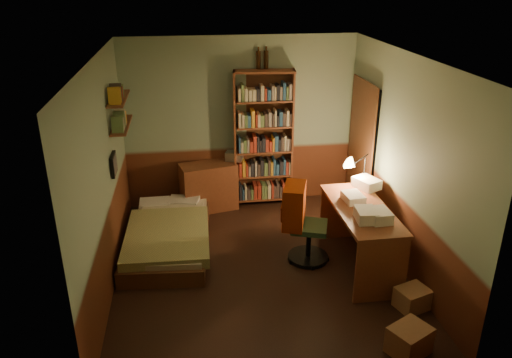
{
  "coord_description": "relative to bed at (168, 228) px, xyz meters",
  "views": [
    {
      "loc": [
        -0.78,
        -5.3,
        3.46
      ],
      "look_at": [
        0.0,
        0.25,
        1.1
      ],
      "focal_mm": 35.0,
      "sensor_mm": 36.0,
      "label": 1
    }
  ],
  "objects": [
    {
      "name": "bookshelf",
      "position": [
        1.48,
        1.19,
        0.78
      ],
      "size": [
        0.93,
        0.39,
        2.12
      ],
      "primitive_type": "cube",
      "rotation": [
        0.0,
        0.0,
        -0.12
      ],
      "color": "brown",
      "rests_on": "ground"
    },
    {
      "name": "cardboard_box_b",
      "position": [
        2.69,
        -1.7,
        -0.16
      ],
      "size": [
        0.41,
        0.37,
        0.24
      ],
      "primitive_type": "cube",
      "rotation": [
        0.0,
        0.0,
        0.33
      ],
      "color": "#9D6F49",
      "rests_on": "ground"
    },
    {
      "name": "office_chair",
      "position": [
        1.79,
        -0.56,
        0.19
      ],
      "size": [
        0.57,
        0.54,
        0.94
      ],
      "primitive_type": "cube",
      "rotation": [
        0.0,
        0.0,
        -0.31
      ],
      "color": "#2C4C2D",
      "rests_on": "ground"
    },
    {
      "name": "floor",
      "position": [
        1.13,
        -0.66,
        -0.29
      ],
      "size": [
        3.5,
        4.0,
        0.02
      ],
      "primitive_type": "cube",
      "color": "black",
      "rests_on": "ground"
    },
    {
      "name": "door_trim",
      "position": [
        2.82,
        0.64,
        0.72
      ],
      "size": [
        0.02,
        0.98,
        2.08
      ],
      "primitive_type": "cube",
      "color": "#432514",
      "rests_on": "ground"
    },
    {
      "name": "desk",
      "position": [
        2.37,
        -0.79,
        0.12
      ],
      "size": [
        0.64,
        1.52,
        0.81
      ],
      "primitive_type": "cube",
      "rotation": [
        0.0,
        0.0,
        0.01
      ],
      "color": "brown",
      "rests_on": "ground"
    },
    {
      "name": "wall_shelf_lower",
      "position": [
        -0.51,
        0.44,
        1.32
      ],
      "size": [
        0.2,
        0.9,
        0.03
      ],
      "primitive_type": "cube",
      "color": "brown",
      "rests_on": "wall_left"
    },
    {
      "name": "ceiling",
      "position": [
        1.13,
        -0.66,
        2.33
      ],
      "size": [
        3.5,
        4.0,
        0.02
      ],
      "primitive_type": "cube",
      "color": "silver",
      "rests_on": "wall_back"
    },
    {
      "name": "bottle_right",
      "position": [
        1.52,
        1.3,
        1.97
      ],
      "size": [
        0.08,
        0.08,
        0.26
      ],
      "primitive_type": "cylinder",
      "rotation": [
        0.0,
        0.0,
        -0.12
      ],
      "color": "black",
      "rests_on": "bookshelf"
    },
    {
      "name": "bed",
      "position": [
        0.0,
        0.0,
        0.0
      ],
      "size": [
        1.16,
        1.97,
        0.56
      ],
      "primitive_type": "cube",
      "rotation": [
        0.0,
        0.0,
        -0.08
      ],
      "color": "olive",
      "rests_on": "ground"
    },
    {
      "name": "wall_front",
      "position": [
        1.13,
        -2.67,
        1.02
      ],
      "size": [
        3.5,
        0.02,
        2.6
      ],
      "primitive_type": "cube",
      "color": "gray",
      "rests_on": "ground"
    },
    {
      "name": "bottle_left",
      "position": [
        1.41,
        1.3,
        1.96
      ],
      "size": [
        0.09,
        0.09,
        0.26
      ],
      "primitive_type": "cylinder",
      "rotation": [
        0.0,
        0.0,
        -0.35
      ],
      "color": "black",
      "rests_on": "bookshelf"
    },
    {
      "name": "paper_stack",
      "position": [
        2.62,
        -0.22,
        0.59
      ],
      "size": [
        0.36,
        0.4,
        0.13
      ],
      "primitive_type": "cube",
      "rotation": [
        0.0,
        0.0,
        0.43
      ],
      "color": "silver",
      "rests_on": "desk"
    },
    {
      "name": "wall_shelf_upper",
      "position": [
        -0.51,
        0.44,
        1.67
      ],
      "size": [
        0.2,
        0.9,
        0.03
      ],
      "primitive_type": "cube",
      "color": "brown",
      "rests_on": "wall_left"
    },
    {
      "name": "desk_lamp",
      "position": [
        2.65,
        -0.04,
        0.79
      ],
      "size": [
        0.17,
        0.17,
        0.53
      ],
      "primitive_type": "cone",
      "rotation": [
        0.0,
        0.0,
        0.08
      ],
      "color": "black",
      "rests_on": "desk"
    },
    {
      "name": "dresser",
      "position": [
        0.61,
        1.1,
        0.09
      ],
      "size": [
        0.91,
        0.59,
        0.74
      ],
      "primitive_type": "cube",
      "rotation": [
        0.0,
        0.0,
        0.23
      ],
      "color": "brown",
      "rests_on": "ground"
    },
    {
      "name": "doorway",
      "position": [
        2.85,
        0.64,
        0.72
      ],
      "size": [
        0.06,
        0.9,
        2.0
      ],
      "primitive_type": "cube",
      "color": "black",
      "rests_on": "ground"
    },
    {
      "name": "mini_stereo",
      "position": [
        1.02,
        1.23,
        0.53
      ],
      "size": [
        0.3,
        0.26,
        0.14
      ],
      "primitive_type": "cube",
      "rotation": [
        0.0,
        0.0,
        -0.32
      ],
      "color": "#B2B2B7",
      "rests_on": "dresser"
    },
    {
      "name": "red_jacket",
      "position": [
        1.68,
        -0.77,
        0.93
      ],
      "size": [
        0.4,
        0.52,
        0.55
      ],
      "primitive_type": "cube",
      "rotation": [
        0.0,
        0.0,
        -0.36
      ],
      "color": "#8C2905",
      "rests_on": "office_chair"
    },
    {
      "name": "cardboard_box_a",
      "position": [
        2.36,
        -2.36,
        -0.14
      ],
      "size": [
        0.48,
        0.44,
        0.28
      ],
      "primitive_type": "cube",
      "rotation": [
        0.0,
        0.0,
        0.48
      ],
      "color": "#9D6F49",
      "rests_on": "ground"
    },
    {
      "name": "wall_right",
      "position": [
        2.89,
        -0.66,
        1.02
      ],
      "size": [
        0.02,
        4.0,
        2.6
      ],
      "primitive_type": "cube",
      "color": "gray",
      "rests_on": "ground"
    },
    {
      "name": "wall_left",
      "position": [
        -0.63,
        -0.66,
        1.02
      ],
      "size": [
        0.02,
        4.0,
        2.6
      ],
      "primitive_type": "cube",
      "color": "gray",
      "rests_on": "ground"
    },
    {
      "name": "framed_picture",
      "position": [
        -0.59,
        -0.06,
        0.97
      ],
      "size": [
        0.04,
        0.32,
        0.26
      ],
      "primitive_type": "cube",
      "color": "black",
      "rests_on": "wall_left"
    },
    {
      "name": "wall_back",
      "position": [
        1.13,
        1.35,
        1.02
      ],
      "size": [
        3.5,
        0.02,
        2.6
      ],
      "primitive_type": "cube",
      "color": "gray",
      "rests_on": "ground"
    }
  ]
}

